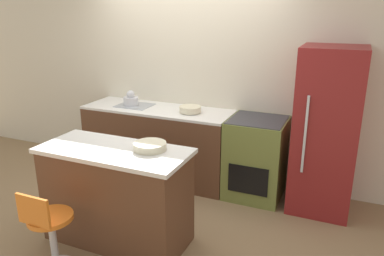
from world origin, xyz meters
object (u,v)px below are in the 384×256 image
Objects in this scene: kettle at (131,100)px; mixing_bowl at (190,109)px; stool_chair at (50,233)px; refrigerator at (326,132)px; oven_range at (256,158)px.

kettle is 0.84m from mixing_bowl.
mixing_bowl is (0.38, 2.02, 0.60)m from stool_chair.
kettle is at bearing -179.45° from refrigerator.
oven_range is at bearing 179.97° from refrigerator.
refrigerator is at bearing 46.34° from stool_chair.
mixing_bowl is at bearing -0.00° from kettle.
refrigerator is 9.13× the size of kettle.
kettle is at bearing -179.20° from oven_range.
oven_range is 2.38m from stool_chair.
refrigerator is at bearing 0.84° from mixing_bowl.
refrigerator reaches higher than oven_range.
mixing_bowl is at bearing 79.30° from stool_chair.
oven_range is at bearing 1.61° from mixing_bowl.
kettle is (-1.67, -0.02, 0.55)m from oven_range.
oven_range is 0.97m from mixing_bowl.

